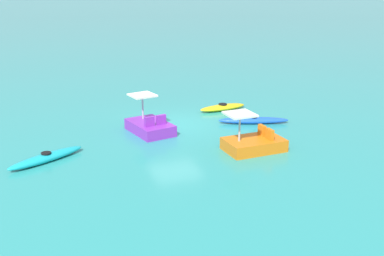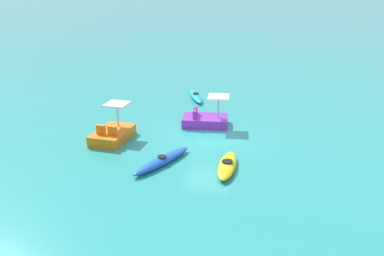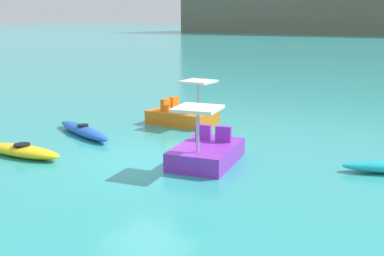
% 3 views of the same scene
% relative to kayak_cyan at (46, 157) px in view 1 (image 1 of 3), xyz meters
% --- Properties ---
extents(ground_plane, '(600.00, 600.00, 0.00)m').
position_rel_kayak_cyan_xyz_m(ground_plane, '(-6.23, -2.66, -0.16)').
color(ground_plane, teal).
extents(kayak_cyan, '(3.14, 2.03, 0.37)m').
position_rel_kayak_cyan_xyz_m(kayak_cyan, '(0.00, 0.00, 0.00)').
color(kayak_cyan, '#19B7C6').
rests_on(kayak_cyan, ground_plane).
extents(kayak_yellow, '(2.78, 0.95, 0.37)m').
position_rel_kayak_cyan_xyz_m(kayak_yellow, '(-9.55, -4.26, 0.00)').
color(kayak_yellow, yellow).
rests_on(kayak_yellow, ground_plane).
extents(kayak_blue, '(3.46, 1.74, 0.37)m').
position_rel_kayak_cyan_xyz_m(kayak_blue, '(-9.93, -1.47, -0.00)').
color(kayak_blue, blue).
rests_on(kayak_blue, ground_plane).
extents(pedal_boat_purple, '(1.93, 2.65, 1.68)m').
position_rel_kayak_cyan_xyz_m(pedal_boat_purple, '(-4.76, -1.99, 0.17)').
color(pedal_boat_purple, purple).
rests_on(pedal_boat_purple, ground_plane).
extents(pedal_boat_orange, '(2.48, 1.56, 1.68)m').
position_rel_kayak_cyan_xyz_m(pedal_boat_orange, '(-8.08, 1.85, 0.17)').
color(pedal_boat_orange, orange).
rests_on(pedal_boat_orange, ground_plane).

